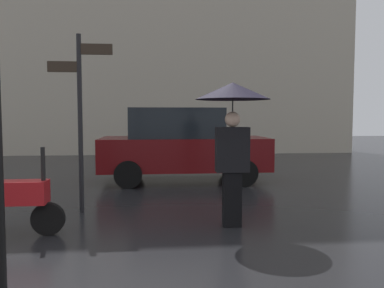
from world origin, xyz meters
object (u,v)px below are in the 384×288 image
parked_car_left (182,144)px  street_signpost (80,106)px  pedestrian_with_umbrella (233,112)px  parked_scooter (7,196)px

parked_car_left → street_signpost: street_signpost is taller
pedestrian_with_umbrella → street_signpost: (-2.41, 1.08, 0.12)m
pedestrian_with_umbrella → parked_scooter: 3.39m
pedestrian_with_umbrella → parked_scooter: size_ratio=1.50×
parked_scooter → street_signpost: bearing=72.6°
parked_scooter → street_signpost: street_signpost is taller
parked_car_left → street_signpost: 3.75m
parked_car_left → parked_scooter: bearing=-105.8°
parked_scooter → parked_car_left: bearing=71.6°
parked_scooter → street_signpost: 1.97m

